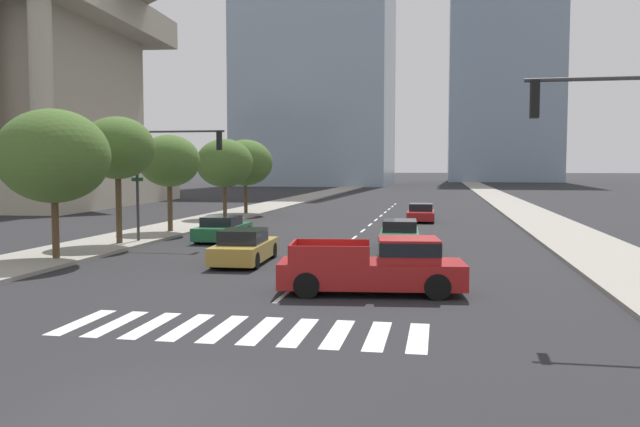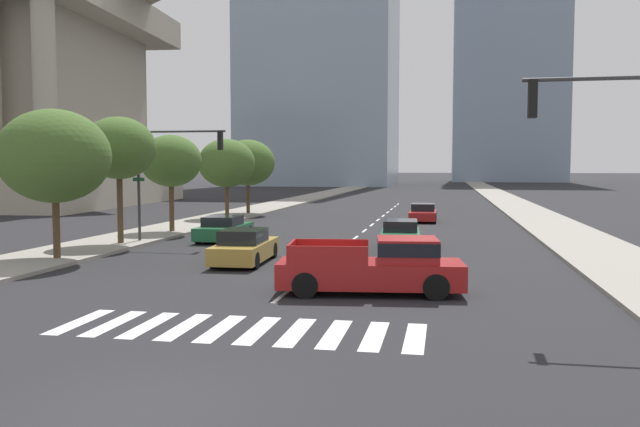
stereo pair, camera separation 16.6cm
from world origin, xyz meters
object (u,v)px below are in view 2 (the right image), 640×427
sedan_gold_3 (245,247)px  sedan_red_0 (423,213)px  sedan_green_2 (400,236)px  street_tree_fifth (248,163)px  street_tree_nearest (54,156)px  street_tree_fourth (227,163)px  pickup_truck (379,267)px  sedan_green_1 (224,229)px  street_tree_third (171,161)px  traffic_signal_far (171,160)px  street_tree_second (119,148)px  traffic_signal_near (634,145)px

sedan_gold_3 → sedan_red_0: bearing=-18.7°
sedan_green_2 → street_tree_fifth: street_tree_fifth is taller
street_tree_nearest → street_tree_fourth: size_ratio=1.06×
pickup_truck → sedan_green_1: size_ratio=1.25×
sedan_green_1 → sedan_gold_3: size_ratio=0.98×
sedan_gold_3 → street_tree_fifth: street_tree_fifth is taller
street_tree_third → sedan_green_1: bearing=-35.1°
sedan_gold_3 → street_tree_nearest: (-7.47, -1.00, 3.57)m
sedan_green_1 → street_tree_third: size_ratio=0.83×
traffic_signal_far → street_tree_second: bearing=-150.8°
pickup_truck → street_tree_fifth: 33.05m
traffic_signal_near → street_tree_nearest: (-19.48, 7.05, -0.11)m
sedan_red_0 → street_tree_second: 22.13m
sedan_green_1 → traffic_signal_far: size_ratio=0.79×
street_tree_second → street_tree_third: size_ratio=1.10×
street_tree_nearest → traffic_signal_near: bearing=-19.9°
sedan_gold_3 → traffic_signal_far: traffic_signal_far is taller
sedan_red_0 → street_tree_fifth: bearing=-105.7°
sedan_gold_3 → traffic_signal_far: 8.38m
pickup_truck → sedan_green_2: pickup_truck is taller
street_tree_fourth → traffic_signal_near: bearing=-55.0°
sedan_green_2 → street_tree_third: size_ratio=0.89×
street_tree_fifth → sedan_red_0: bearing=-15.2°
sedan_red_0 → sedan_green_2: sedan_green_2 is taller
sedan_green_2 → street_tree_second: (-13.19, -1.10, 4.02)m
sedan_green_2 → sedan_gold_3: 7.82m
sedan_red_0 → sedan_green_1: 16.80m
sedan_red_0 → traffic_signal_near: size_ratio=0.70×
street_tree_nearest → street_tree_fourth: bearing=90.0°
traffic_signal_far → street_tree_nearest: street_tree_nearest is taller
sedan_green_1 → street_tree_nearest: bearing=153.3°
sedan_green_1 → sedan_red_0: bearing=-35.6°
street_tree_nearest → street_tree_second: street_tree_second is taller
street_tree_second → street_tree_fourth: bearing=90.0°
traffic_signal_near → street_tree_fourth: (-19.48, 27.85, -0.28)m
sedan_red_0 → sedan_green_2: 15.81m
sedan_gold_3 → street_tree_fifth: 26.20m
street_tree_second → street_tree_third: (-0.00, 5.99, -0.55)m
street_tree_second → traffic_signal_near: bearing=-32.2°
pickup_truck → street_tree_nearest: (-13.27, 4.22, 3.37)m
traffic_signal_far → street_tree_fifth: bearing=96.1°
pickup_truck → street_tree_fifth: (-13.27, 30.09, 3.27)m
sedan_gold_3 → traffic_signal_far: (-5.39, 5.40, 3.47)m
traffic_signal_near → street_tree_fifth: traffic_signal_near is taller
traffic_signal_far → sedan_red_0: bearing=53.6°
sedan_green_2 → sedan_gold_3: bearing=-50.0°
street_tree_nearest → street_tree_second: size_ratio=0.99×
street_tree_third → sedan_red_0: bearing=38.6°
sedan_green_1 → street_tree_second: size_ratio=0.75×
sedan_red_0 → sedan_green_2: size_ratio=0.88×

